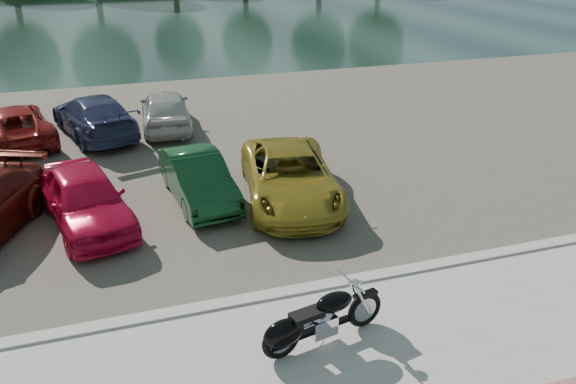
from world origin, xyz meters
name	(u,v)px	position (x,y,z in m)	size (l,w,h in m)	color
ground	(322,367)	(0.00, 0.00, 0.00)	(200.00, 200.00, 0.00)	#595447
kerb	(285,294)	(0.00, 2.00, 0.07)	(60.00, 0.30, 0.14)	#A29F99
parking_lot	(204,144)	(0.00, 11.00, 0.02)	(60.00, 18.00, 0.04)	#464239
river	(140,23)	(0.00, 40.00, 0.00)	(120.00, 40.00, 0.00)	#182C28
motorcycle	(313,322)	(0.00, 0.44, 0.56)	(2.30, 0.87, 1.05)	black
car_4	(86,198)	(-3.59, 6.16, 0.73)	(1.62, 4.02, 1.37)	red
car_5	(198,178)	(-0.87, 6.73, 0.65)	(1.29, 3.71, 1.22)	#113F1F
car_6	(290,176)	(1.38, 6.01, 0.71)	(2.22, 4.82, 1.34)	olive
car_10	(13,125)	(-5.91, 12.89, 0.67)	(2.07, 4.50, 1.25)	maroon
car_11	(94,116)	(-3.39, 12.91, 0.73)	(1.94, 4.78, 1.39)	navy
car_12	(165,109)	(-1.00, 12.94, 0.74)	(1.64, 4.09, 1.39)	beige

